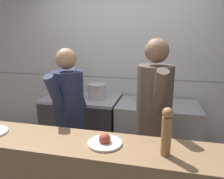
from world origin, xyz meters
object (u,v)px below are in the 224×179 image
mixing_bowl_steel (142,98)px  plated_dish_appetiser (105,141)px  oven_range (83,126)px  pepper_mill (167,131)px  chef_head_cook (69,115)px  chef_sous (153,117)px  stock_pot (65,89)px  sauce_pot (97,91)px

mixing_bowl_steel → plated_dish_appetiser: bearing=-95.6°
mixing_bowl_steel → plated_dish_appetiser: (-0.14, -1.46, 0.06)m
oven_range → pepper_mill: pepper_mill is taller
chef_head_cook → chef_sous: chef_sous is taller
mixing_bowl_steel → chef_head_cook: bearing=-130.9°
oven_range → mixing_bowl_steel: size_ratio=3.69×
oven_range → stock_pot: 0.61m
oven_range → chef_head_cook: chef_head_cook is taller
mixing_bowl_steel → chef_sous: chef_sous is taller
stock_pot → plated_dish_appetiser: bearing=-55.0°
chef_sous → chef_head_cook: bearing=169.2°
sauce_pot → mixing_bowl_steel: (0.62, 0.12, -0.10)m
pepper_mill → chef_sous: bearing=99.5°
chef_head_cook → stock_pot: bearing=125.4°
mixing_bowl_steel → oven_range: bearing=-175.0°
stock_pot → mixing_bowl_steel: stock_pot is taller
mixing_bowl_steel → plated_dish_appetiser: plated_dish_appetiser is taller
sauce_pot → plated_dish_appetiser: (0.48, -1.34, -0.04)m
sauce_pot → chef_head_cook: bearing=-98.2°
chef_sous → stock_pot: bearing=137.9°
mixing_bowl_steel → chef_head_cook: size_ratio=0.17×
oven_range → pepper_mill: bearing=-50.5°
chef_sous → pepper_mill: bearing=-92.4°
oven_range → chef_head_cook: (0.14, -0.76, 0.46)m
sauce_pot → oven_range: bearing=170.4°
chef_sous → mixing_bowl_steel: bearing=91.6°
oven_range → plated_dish_appetiser: bearing=-62.3°
stock_pot → chef_sous: size_ratio=0.20×
chef_head_cook → chef_sous: (0.92, 0.02, 0.06)m
stock_pot → mixing_bowl_steel: 1.14m
stock_pot → pepper_mill: size_ratio=1.01×
stock_pot → chef_head_cook: bearing=-62.6°
oven_range → plated_dish_appetiser: 1.65m
oven_range → stock_pot: bearing=173.1°
stock_pot → plated_dish_appetiser: size_ratio=1.32×
pepper_mill → chef_sous: size_ratio=0.20×
plated_dish_appetiser → chef_sous: 0.72m
pepper_mill → chef_head_cook: (-1.04, 0.67, -0.23)m
sauce_pot → chef_sous: size_ratio=0.15×
pepper_mill → stock_pot: bearing=134.7°
stock_pot → mixing_bowl_steel: size_ratio=1.22×
chef_sous → sauce_pot: bearing=127.5°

